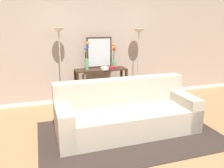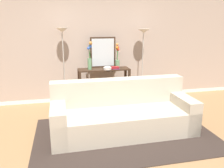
% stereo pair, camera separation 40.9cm
% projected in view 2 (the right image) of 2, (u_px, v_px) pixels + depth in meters
% --- Properties ---
extents(ground_plane, '(16.00, 16.00, 0.02)m').
position_uv_depth(ground_plane, '(112.00, 145.00, 3.61)').
color(ground_plane, '#9E754C').
extents(back_wall, '(12.00, 0.15, 2.69)m').
position_uv_depth(back_wall, '(91.00, 45.00, 5.47)').
color(back_wall, white).
rests_on(back_wall, ground).
extents(area_rug, '(2.99, 1.90, 0.01)m').
position_uv_depth(area_rug, '(125.00, 135.00, 3.93)').
color(area_rug, '#332823').
rests_on(area_rug, ground).
extents(couch, '(2.41, 0.96, 0.88)m').
position_uv_depth(couch, '(122.00, 114.00, 4.01)').
color(couch, '#BCB29E').
rests_on(couch, ground).
extents(console_table, '(1.17, 0.38, 0.83)m').
position_uv_depth(console_table, '(104.00, 80.00, 5.32)').
color(console_table, '#382619').
rests_on(console_table, ground).
extents(floor_lamp_left, '(0.28, 0.28, 1.75)m').
position_uv_depth(floor_lamp_left, '(63.00, 45.00, 4.97)').
color(floor_lamp_left, '#B7B2A8').
rests_on(floor_lamp_left, ground).
extents(floor_lamp_right, '(0.28, 0.28, 1.71)m').
position_uv_depth(floor_lamp_right, '(143.00, 45.00, 5.37)').
color(floor_lamp_right, '#B7B2A8').
rests_on(floor_lamp_right, ground).
extents(wall_mirror, '(0.59, 0.02, 0.70)m').
position_uv_depth(wall_mirror, '(103.00, 52.00, 5.31)').
color(wall_mirror, '#382619').
rests_on(wall_mirror, console_table).
extents(vase_tall_flowers, '(0.12, 0.12, 0.62)m').
position_uv_depth(vase_tall_flowers, '(90.00, 57.00, 5.10)').
color(vase_tall_flowers, '#669E6B').
rests_on(vase_tall_flowers, console_table).
extents(vase_short_flowers, '(0.10, 0.13, 0.57)m').
position_uv_depth(vase_short_flowers, '(117.00, 56.00, 5.27)').
color(vase_short_flowers, '#669E6B').
rests_on(vase_short_flowers, console_table).
extents(fruit_bowl, '(0.18, 0.18, 0.06)m').
position_uv_depth(fruit_bowl, '(107.00, 68.00, 5.14)').
color(fruit_bowl, silver).
rests_on(fruit_bowl, console_table).
extents(book_stack, '(0.22, 0.14, 0.06)m').
position_uv_depth(book_stack, '(115.00, 68.00, 5.20)').
color(book_stack, '#6B3360').
rests_on(book_stack, console_table).
extents(book_row_under_console, '(0.29, 0.18, 0.12)m').
position_uv_depth(book_row_under_console, '(90.00, 102.00, 5.38)').
color(book_row_under_console, '#6B3360').
rests_on(book_row_under_console, ground).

